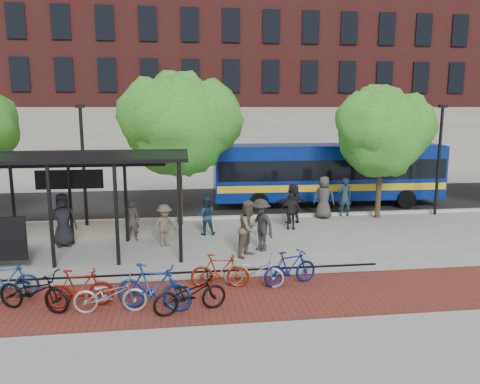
{
  "coord_description": "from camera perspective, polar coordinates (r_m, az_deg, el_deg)",
  "views": [
    {
      "loc": [
        -2.98,
        -16.67,
        5.02
      ],
      "look_at": [
        -0.55,
        1.94,
        1.6
      ],
      "focal_mm": 35.0,
      "sensor_mm": 36.0,
      "label": 1
    }
  ],
  "objects": [
    {
      "name": "ground",
      "position": [
        17.67,
        2.61,
        -6.19
      ],
      "size": [
        160.0,
        160.0,
        0.0
      ],
      "primitive_type": "plane",
      "color": "#9E9E99",
      "rests_on": "ground"
    },
    {
      "name": "asphalt_street",
      "position": [
        25.35,
        -0.53,
        -1.08
      ],
      "size": [
        160.0,
        8.0,
        0.01
      ],
      "primitive_type": "cube",
      "color": "black",
      "rests_on": "ground"
    },
    {
      "name": "curb",
      "position": [
        21.47,
        0.75,
        -3.03
      ],
      "size": [
        160.0,
        0.25,
        0.12
      ],
      "primitive_type": "cube",
      "color": "#B7B7B2",
      "rests_on": "ground"
    },
    {
      "name": "brick_strip",
      "position": [
        12.74,
        -2.49,
        -12.87
      ],
      "size": [
        24.0,
        3.0,
        0.01
      ],
      "primitive_type": "cube",
      "color": "maroon",
      "rests_on": "ground"
    },
    {
      "name": "bike_rack_rail",
      "position": [
        13.54,
        -8.42,
        -11.55
      ],
      "size": [
        12.0,
        0.05,
        0.95
      ],
      "primitive_type": "cube",
      "color": "black",
      "rests_on": "ground"
    },
    {
      "name": "building_brick",
      "position": [
        44.88,
        9.85,
        16.56
      ],
      "size": [
        55.0,
        14.0,
        20.0
      ],
      "primitive_type": "cube",
      "color": "maroon",
      "rests_on": "ground"
    },
    {
      "name": "building_tower",
      "position": [
        59.0,
        -21.32,
        19.4
      ],
      "size": [
        22.0,
        22.0,
        30.0
      ],
      "primitive_type": "cube",
      "color": "#7A664C",
      "rests_on": "ground"
    },
    {
      "name": "bus_shelter",
      "position": [
        17.12,
        -24.92,
        2.58
      ],
      "size": [
        10.6,
        3.07,
        3.6
      ],
      "color": "black",
      "rests_on": "ground"
    },
    {
      "name": "tree_b",
      "position": [
        20.03,
        -7.29,
        8.64
      ],
      "size": [
        5.15,
        4.2,
        6.47
      ],
      "color": "#382619",
      "rests_on": "ground"
    },
    {
      "name": "tree_c",
      "position": [
        22.0,
        17.06,
        7.36
      ],
      "size": [
        4.66,
        3.8,
        5.92
      ],
      "color": "#382619",
      "rests_on": "ground"
    },
    {
      "name": "lamp_post_left",
      "position": [
        20.79,
        -18.56,
        3.51
      ],
      "size": [
        0.35,
        0.2,
        5.12
      ],
      "color": "black",
      "rests_on": "ground"
    },
    {
      "name": "lamp_post_right",
      "position": [
        23.66,
        23.1,
        3.99
      ],
      "size": [
        0.35,
        0.2,
        5.12
      ],
      "color": "black",
      "rests_on": "ground"
    },
    {
      "name": "bus",
      "position": [
        24.44,
        10.61,
        2.59
      ],
      "size": [
        11.68,
        3.0,
        3.14
      ],
      "rotation": [
        0.0,
        0.0,
        -0.02
      ],
      "color": "navy",
      "rests_on": "ground"
    },
    {
      "name": "bike_3",
      "position": [
        14.05,
        -26.59,
        -9.63
      ],
      "size": [
        1.67,
        0.69,
        0.97
      ],
      "primitive_type": "imported",
      "rotation": [
        0.0,
        0.0,
        1.72
      ],
      "color": "navy",
      "rests_on": "ground"
    },
    {
      "name": "bike_4",
      "position": [
        12.92,
        -23.87,
        -10.98
      ],
      "size": [
        2.1,
        1.37,
        1.04
      ],
      "primitive_type": "imported",
      "rotation": [
        0.0,
        0.0,
        1.19
      ],
      "color": "black",
      "rests_on": "ground"
    },
    {
      "name": "bike_5",
      "position": [
        12.73,
        -18.98,
        -11.03
      ],
      "size": [
        1.72,
        0.64,
        1.01
      ],
      "primitive_type": "imported",
      "rotation": [
        0.0,
        0.0,
        1.67
      ],
      "color": "maroon",
      "rests_on": "ground"
    },
    {
      "name": "bike_6",
      "position": [
        12.22,
        -15.54,
        -11.92
      ],
      "size": [
        1.81,
        0.66,
        0.94
      ],
      "primitive_type": "imported",
      "rotation": [
        0.0,
        0.0,
        1.55
      ],
      "color": "#9F9FA1",
      "rests_on": "ground"
    },
    {
      "name": "bike_7",
      "position": [
        12.07,
        -10.45,
        -11.35
      ],
      "size": [
        2.06,
        1.19,
        1.19
      ],
      "primitive_type": "imported",
      "rotation": [
        0.0,
        0.0,
        1.23
      ],
      "color": "navy",
      "rests_on": "ground"
    },
    {
      "name": "bike_8",
      "position": [
        11.85,
        -6.13,
        -12.22
      ],
      "size": [
        1.97,
        1.12,
        0.98
      ],
      "primitive_type": "imported",
      "rotation": [
        0.0,
        0.0,
        1.84
      ],
      "color": "black",
      "rests_on": "ground"
    },
    {
      "name": "bike_9",
      "position": [
        13.3,
        -2.47,
        -9.58
      ],
      "size": [
        1.69,
        0.65,
        0.99
      ],
      "primitive_type": "imported",
      "rotation": [
        0.0,
        0.0,
        1.46
      ],
      "color": "maroon",
      "rests_on": "ground"
    },
    {
      "name": "bike_10",
      "position": [
        13.4,
        1.66,
        -9.58
      ],
      "size": [
        1.85,
        1.11,
        0.92
      ],
      "primitive_type": "imported",
      "rotation": [
        0.0,
        0.0,
        1.27
      ],
      "color": "#BABBBD",
      "rests_on": "ground"
    },
    {
      "name": "bike_11",
      "position": [
        13.56,
        6.13,
        -9.18
      ],
      "size": [
        1.75,
        0.96,
        1.01
      ],
      "primitive_type": "imported",
      "rotation": [
        0.0,
        0.0,
        1.88
      ],
      "color": "navy",
      "rests_on": "ground"
    },
    {
      "name": "pedestrian_0",
      "position": [
        18.18,
        -20.77,
        -3.2
      ],
      "size": [
        1.05,
        0.79,
        1.95
      ],
      "primitive_type": "imported",
      "rotation": [
        0.0,
        0.0,
        0.19
      ],
      "color": "black",
      "rests_on": "ground"
    },
    {
      "name": "pedestrian_1",
      "position": [
        18.27,
        -13.03,
        -3.33
      ],
      "size": [
        0.64,
        0.48,
        1.58
      ],
      "primitive_type": "imported",
      "rotation": [
        0.0,
        0.0,
        2.95
      ],
      "color": "#3D3631",
      "rests_on": "ground"
    },
    {
      "name": "pedestrian_2",
      "position": [
        18.61,
        -4.19,
        -2.89
      ],
      "size": [
        0.75,
        0.59,
        1.55
      ],
      "primitive_type": "imported",
      "rotation": [
        0.0,
        0.0,
        3.15
      ],
      "color": "#1C3143",
      "rests_on": "ground"
    },
    {
      "name": "pedestrian_3",
      "position": [
        17.22,
        -9.18,
        -4.05
      ],
      "size": [
        1.17,
        1.01,
        1.57
      ],
      "primitive_type": "imported",
      "rotation": [
        0.0,
        0.0,
        0.52
      ],
      "color": "brown",
      "rests_on": "ground"
    },
    {
      "name": "pedestrian_4",
      "position": [
        19.54,
        6.19,
        -2.32
      ],
      "size": [
        0.94,
        0.51,
        1.52
      ],
      "primitive_type": "imported",
      "rotation": [
        0.0,
        0.0,
        6.13
      ],
      "color": "black",
      "rests_on": "ground"
    },
    {
      "name": "pedestrian_5",
      "position": [
        20.54,
        6.49,
        -1.39
      ],
      "size": [
        1.7,
        0.9,
        1.75
      ],
      "primitive_type": "imported",
      "rotation": [
        0.0,
        0.0,
        3.39
      ],
      "color": "black",
      "rests_on": "ground"
    },
    {
      "name": "pedestrian_6",
      "position": [
        21.59,
        10.19,
        -0.64
      ],
      "size": [
        1.11,
        0.93,
        1.94
      ],
      "primitive_type": "imported",
      "rotation": [
        0.0,
        0.0,
        2.76
      ],
      "color": "#423935",
      "rests_on": "ground"
    },
    {
      "name": "pedestrian_7",
      "position": [
        22.21,
        12.62,
        -0.6
      ],
      "size": [
        0.67,
        0.45,
        1.81
      ],
      "primitive_type": "imported",
      "rotation": [
        0.0,
        0.0,
        3.12
      ],
      "color": "#1D3244",
      "rests_on": "ground"
    },
    {
      "name": "pedestrian_8",
      "position": [
        15.87,
        1.12,
        -4.46
      ],
      "size": [
        1.17,
        1.19,
        1.94
      ],
      "primitive_type": "imported",
      "rotation": [
        0.0,
        0.0,
        0.86
      ],
      "color": "brown",
      "rests_on": "ground"
    },
    {
      "name": "pedestrian_9",
      "position": [
        16.49,
        2.55,
        -4.04
      ],
      "size": [
        1.23,
        1.39,
        1.86
      ],
      "primitive_type": "imported",
      "rotation": [
        0.0,
        0.0,
        5.27
      ],
      "color": "#282828",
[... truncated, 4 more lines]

